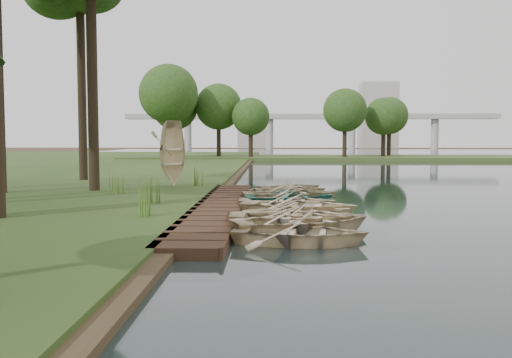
{
  "coord_description": "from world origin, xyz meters",
  "views": [
    {
      "loc": [
        0.13,
        -19.29,
        2.49
      ],
      "look_at": [
        -0.35,
        0.3,
        1.12
      ],
      "focal_mm": 40.0,
      "sensor_mm": 36.0,
      "label": 1
    }
  ],
  "objects_px": {
    "rowboat_2": "(296,215)",
    "boardwalk": "(219,208)",
    "rowboat_1": "(303,219)",
    "rowboat_0": "(300,230)",
    "stored_rowboat": "(173,180)"
  },
  "relations": [
    {
      "from": "boardwalk",
      "to": "rowboat_2",
      "type": "distance_m",
      "value": 4.59
    },
    {
      "from": "rowboat_2",
      "to": "stored_rowboat",
      "type": "height_order",
      "value": "stored_rowboat"
    },
    {
      "from": "boardwalk",
      "to": "rowboat_0",
      "type": "height_order",
      "value": "rowboat_0"
    },
    {
      "from": "boardwalk",
      "to": "rowboat_2",
      "type": "height_order",
      "value": "rowboat_2"
    },
    {
      "from": "stored_rowboat",
      "to": "rowboat_1",
      "type": "bearing_deg",
      "value": -115.96
    },
    {
      "from": "boardwalk",
      "to": "stored_rowboat",
      "type": "relative_size",
      "value": 5.25
    },
    {
      "from": "boardwalk",
      "to": "rowboat_0",
      "type": "bearing_deg",
      "value": -68.41
    },
    {
      "from": "rowboat_1",
      "to": "boardwalk",
      "type": "bearing_deg",
      "value": 8.83
    },
    {
      "from": "rowboat_0",
      "to": "rowboat_1",
      "type": "relative_size",
      "value": 0.85
    },
    {
      "from": "rowboat_0",
      "to": "stored_rowboat",
      "type": "height_order",
      "value": "stored_rowboat"
    },
    {
      "from": "rowboat_2",
      "to": "boardwalk",
      "type": "bearing_deg",
      "value": 32.64
    },
    {
      "from": "rowboat_1",
      "to": "rowboat_2",
      "type": "distance_m",
      "value": 0.87
    },
    {
      "from": "rowboat_2",
      "to": "stored_rowboat",
      "type": "distance_m",
      "value": 11.95
    },
    {
      "from": "boardwalk",
      "to": "rowboat_1",
      "type": "height_order",
      "value": "rowboat_1"
    },
    {
      "from": "rowboat_0",
      "to": "rowboat_1",
      "type": "distance_m",
      "value": 1.42
    }
  ]
}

